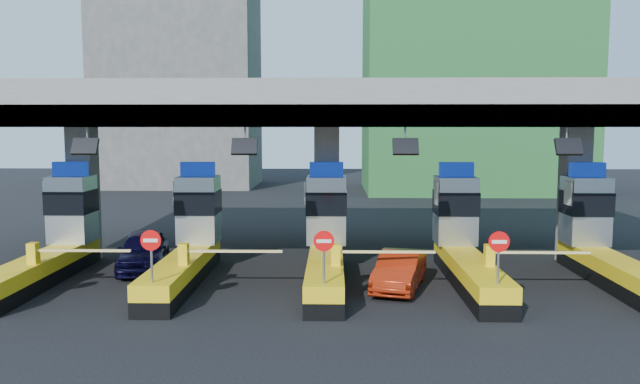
{
  "coord_description": "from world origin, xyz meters",
  "views": [
    {
      "loc": [
        0.27,
        -22.25,
        5.51
      ],
      "look_at": [
        -0.21,
        0.0,
        3.18
      ],
      "focal_mm": 35.0,
      "sensor_mm": 36.0,
      "label": 1
    }
  ],
  "objects": [
    {
      "name": "ground",
      "position": [
        0.0,
        0.0,
        0.0
      ],
      "size": [
        120.0,
        120.0,
        0.0
      ],
      "primitive_type": "plane",
      "color": "black",
      "rests_on": "ground"
    },
    {
      "name": "toll_canopy",
      "position": [
        0.0,
        2.87,
        6.13
      ],
      "size": [
        28.0,
        12.09,
        7.0
      ],
      "color": "slate",
      "rests_on": "ground"
    },
    {
      "name": "toll_lane_far_left",
      "position": [
        -10.0,
        0.28,
        1.4
      ],
      "size": [
        4.43,
        8.0,
        4.16
      ],
      "color": "black",
      "rests_on": "ground"
    },
    {
      "name": "toll_lane_left",
      "position": [
        -5.0,
        0.28,
        1.4
      ],
      "size": [
        4.43,
        8.0,
        4.16
      ],
      "color": "black",
      "rests_on": "ground"
    },
    {
      "name": "toll_lane_center",
      "position": [
        0.0,
        0.28,
        1.4
      ],
      "size": [
        4.43,
        8.0,
        4.16
      ],
      "color": "black",
      "rests_on": "ground"
    },
    {
      "name": "toll_lane_right",
      "position": [
        5.0,
        0.28,
        1.4
      ],
      "size": [
        4.43,
        8.0,
        4.16
      ],
      "color": "black",
      "rests_on": "ground"
    },
    {
      "name": "toll_lane_far_right",
      "position": [
        10.0,
        0.28,
        1.4
      ],
      "size": [
        4.43,
        8.0,
        4.16
      ],
      "color": "black",
      "rests_on": "ground"
    },
    {
      "name": "bg_building_scaffold",
      "position": [
        12.0,
        32.0,
        14.0
      ],
      "size": [
        18.0,
        12.0,
        28.0
      ],
      "primitive_type": "cube",
      "color": "#1E5926",
      "rests_on": "ground"
    },
    {
      "name": "bg_building_concrete",
      "position": [
        -14.0,
        36.0,
        9.0
      ],
      "size": [
        14.0,
        10.0,
        18.0
      ],
      "primitive_type": "cube",
      "color": "#4C4C49",
      "rests_on": "ground"
    },
    {
      "name": "van",
      "position": [
        -7.07,
        1.31,
        0.75
      ],
      "size": [
        2.59,
        4.66,
        1.5
      ],
      "primitive_type": "imported",
      "rotation": [
        0.0,
        0.0,
        0.2
      ],
      "color": "black",
      "rests_on": "ground"
    },
    {
      "name": "red_car",
      "position": [
        2.53,
        -1.35,
        0.64
      ],
      "size": [
        2.35,
        4.09,
        1.27
      ],
      "primitive_type": "imported",
      "rotation": [
        0.0,
        0.0,
        -0.27
      ],
      "color": "#A3230C",
      "rests_on": "ground"
    }
  ]
}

